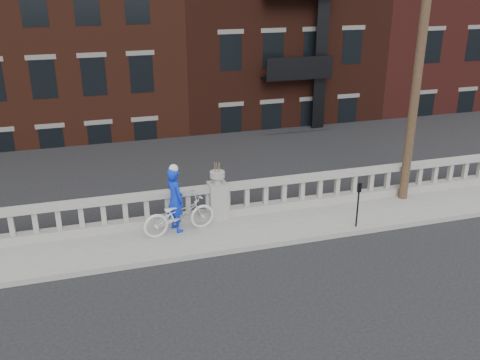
{
  "coord_description": "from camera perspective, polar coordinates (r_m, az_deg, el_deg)",
  "views": [
    {
      "loc": [
        -3.61,
        -10.31,
        7.19
      ],
      "look_at": [
        0.47,
        3.2,
        1.58
      ],
      "focal_mm": 40.0,
      "sensor_mm": 36.0,
      "label": 1
    }
  ],
  "objects": [
    {
      "name": "lower_level",
      "position": [
        33.92,
        -9.89,
        13.62
      ],
      "size": [
        80.0,
        44.0,
        20.8
      ],
      "color": "#605E59",
      "rests_on": "ground"
    },
    {
      "name": "bicycle",
      "position": [
        15.23,
        -6.53,
        -3.68
      ],
      "size": [
        2.21,
        1.1,
        1.11
      ],
      "primitive_type": "imported",
      "rotation": [
        0.0,
        0.0,
        1.75
      ],
      "color": "silver",
      "rests_on": "sidewalk"
    },
    {
      "name": "utility_pole",
      "position": [
        17.13,
        18.83,
        14.01
      ],
      "size": [
        1.6,
        0.28,
        10.0
      ],
      "color": "#422D1E",
      "rests_on": "sidewalk"
    },
    {
      "name": "parking_meter_b",
      "position": [
        15.72,
        12.5,
        -2.09
      ],
      "size": [
        0.1,
        0.09,
        1.36
      ],
      "color": "black",
      "rests_on": "sidewalk"
    },
    {
      "name": "ground",
      "position": [
        13.07,
        2.12,
        -11.71
      ],
      "size": [
        120.0,
        120.0,
        0.0
      ],
      "primitive_type": "plane",
      "color": "black",
      "rests_on": "ground"
    },
    {
      "name": "planter_pedestal",
      "position": [
        16.02,
        -2.4,
        -1.74
      ],
      "size": [
        0.55,
        0.55,
        1.76
      ],
      "color": "gray",
      "rests_on": "sidewalk"
    },
    {
      "name": "balustrade",
      "position": [
        16.1,
        -2.39,
        -2.36
      ],
      "size": [
        28.0,
        0.34,
        1.03
      ],
      "color": "gray",
      "rests_on": "sidewalk"
    },
    {
      "name": "cyclist",
      "position": [
        15.22,
        -6.94,
        -2.09
      ],
      "size": [
        0.67,
        0.81,
        1.9
      ],
      "primitive_type": "imported",
      "rotation": [
        0.0,
        0.0,
        1.93
      ],
      "color": "#0D2CCE",
      "rests_on": "sidewalk"
    },
    {
      "name": "sidewalk",
      "position": [
        15.52,
        -1.47,
        -5.64
      ],
      "size": [
        32.0,
        2.2,
        0.15
      ],
      "primitive_type": "cube",
      "color": "gray",
      "rests_on": "ground"
    }
  ]
}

